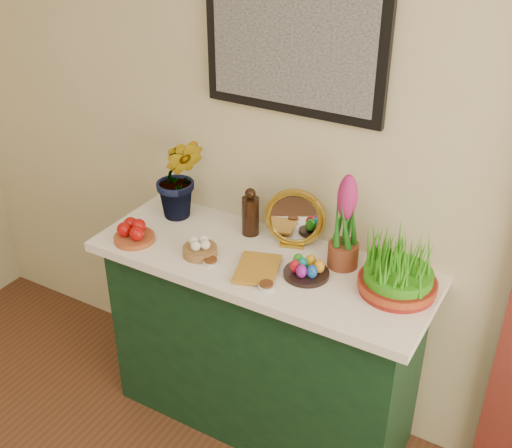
{
  "coord_description": "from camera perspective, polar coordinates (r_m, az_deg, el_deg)",
  "views": [
    {
      "loc": [
        0.94,
        0.12,
        2.29
      ],
      "look_at": [
        -0.12,
        1.95,
        1.07
      ],
      "focal_mm": 45.0,
      "sensor_mm": 36.0,
      "label": 1
    }
  ],
  "objects": [
    {
      "name": "spice_dish_left",
      "position": [
        2.54,
        -4.05,
        -3.36
      ],
      "size": [
        0.06,
        0.06,
        0.03
      ],
      "color": "silver",
      "rests_on": "tablecloth"
    },
    {
      "name": "spice_dish_right",
      "position": [
        2.4,
        0.93,
        -5.53
      ],
      "size": [
        0.06,
        0.06,
        0.03
      ],
      "color": "silver",
      "rests_on": "tablecloth"
    },
    {
      "name": "garlic_basket",
      "position": [
        2.59,
        -5.02,
        -2.15
      ],
      "size": [
        0.17,
        0.17,
        0.08
      ],
      "color": "olive",
      "rests_on": "tablecloth"
    },
    {
      "name": "wheatgrass_sabzeh",
      "position": [
        2.39,
        12.62,
        -3.79
      ],
      "size": [
        0.29,
        0.29,
        0.24
      ],
      "color": "maroon",
      "rests_on": "tablecloth"
    },
    {
      "name": "book",
      "position": [
        2.5,
        -1.7,
        -3.75
      ],
      "size": [
        0.2,
        0.25,
        0.03
      ],
      "primitive_type": "imported",
      "rotation": [
        0.0,
        0.0,
        0.32
      ],
      "color": "#B57C22",
      "rests_on": "tablecloth"
    },
    {
      "name": "hyacinth_pink",
      "position": [
        2.47,
        7.93,
        -0.2
      ],
      "size": [
        0.12,
        0.12,
        0.39
      ],
      "color": "brown",
      "rests_on": "tablecloth"
    },
    {
      "name": "vinegar_cruet",
      "position": [
        2.7,
        -0.5,
        0.9
      ],
      "size": [
        0.07,
        0.07,
        0.21
      ],
      "color": "black",
      "rests_on": "tablecloth"
    },
    {
      "name": "egg_plate",
      "position": [
        2.47,
        4.46,
        -4.03
      ],
      "size": [
        0.23,
        0.23,
        0.07
      ],
      "color": "black",
      "rests_on": "tablecloth"
    },
    {
      "name": "sideboard",
      "position": [
        2.86,
        0.51,
        -10.82
      ],
      "size": [
        1.3,
        0.45,
        0.85
      ],
      "primitive_type": "cube",
      "color": "#14371B",
      "rests_on": "ground"
    },
    {
      "name": "hyacinth_green",
      "position": [
        2.78,
        -6.88,
        5.31
      ],
      "size": [
        0.33,
        0.31,
        0.51
      ],
      "primitive_type": "imported",
      "rotation": [
        0.0,
        0.0,
        0.47
      ],
      "color": "#1F6A19",
      "rests_on": "tablecloth"
    },
    {
      "name": "mirror",
      "position": [
        2.61,
        3.46,
        0.48
      ],
      "size": [
        0.26,
        0.13,
        0.25
      ],
      "color": "#B4912F",
      "rests_on": "tablecloth"
    },
    {
      "name": "tablecloth",
      "position": [
        2.59,
        0.55,
        -3.35
      ],
      "size": [
        1.4,
        0.55,
        0.04
      ],
      "primitive_type": "cube",
      "color": "white",
      "rests_on": "sideboard"
    },
    {
      "name": "apple_bowl",
      "position": [
        2.72,
        -10.8,
        -0.83
      ],
      "size": [
        0.21,
        0.21,
        0.09
      ],
      "color": "#A14B26",
      "rests_on": "tablecloth"
    }
  ]
}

